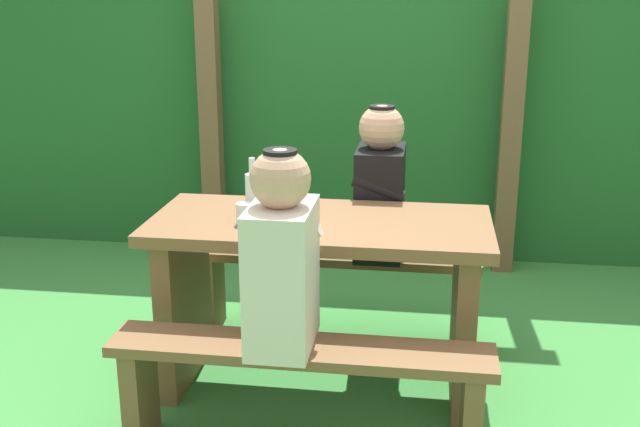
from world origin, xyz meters
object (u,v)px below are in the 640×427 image
(person_black_coat, at_px, (380,188))
(picnic_table, at_px, (320,275))
(bench_near, at_px, (300,376))
(person_white_shirt, at_px, (282,257))
(bench_far, at_px, (335,276))
(drinking_glass, at_px, (245,214))
(bottle_left, at_px, (253,194))

(person_black_coat, bearing_deg, picnic_table, -113.02)
(bench_near, bearing_deg, picnic_table, 90.00)
(bench_near, distance_m, person_black_coat, 1.12)
(picnic_table, distance_m, person_white_shirt, 0.57)
(bench_far, height_order, person_black_coat, person_black_coat)
(person_black_coat, bearing_deg, drinking_glass, -130.20)
(picnic_table, relative_size, bench_near, 1.00)
(bench_near, bearing_deg, bench_far, 90.00)
(bench_near, relative_size, person_black_coat, 1.95)
(person_white_shirt, distance_m, bottle_left, 0.56)
(bench_far, distance_m, person_black_coat, 0.50)
(picnic_table, distance_m, person_black_coat, 0.60)
(drinking_glass, relative_size, bottle_left, 0.34)
(person_black_coat, xyz_separation_m, bottle_left, (-0.49, -0.50, 0.09))
(picnic_table, relative_size, person_black_coat, 1.95)
(bench_far, relative_size, person_white_shirt, 1.95)
(person_white_shirt, distance_m, person_black_coat, 1.04)
(person_black_coat, height_order, bottle_left, person_black_coat)
(bench_near, bearing_deg, person_white_shirt, 176.99)
(person_white_shirt, xyz_separation_m, bottle_left, (-0.22, 0.51, 0.09))
(bench_far, bearing_deg, bench_near, -90.00)
(drinking_glass, bearing_deg, picnic_table, 18.32)
(person_white_shirt, bearing_deg, person_black_coat, 74.61)
(bench_near, xyz_separation_m, drinking_glass, (-0.29, 0.41, 0.48))
(bench_near, height_order, bench_far, same)
(picnic_table, xyz_separation_m, person_black_coat, (0.21, 0.50, 0.26))
(person_white_shirt, height_order, person_black_coat, same)
(bench_far, height_order, person_white_shirt, person_white_shirt)
(drinking_glass, bearing_deg, bench_near, -54.35)
(picnic_table, distance_m, bench_far, 0.54)
(drinking_glass, bearing_deg, bench_far, 64.07)
(bench_near, height_order, person_white_shirt, person_white_shirt)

